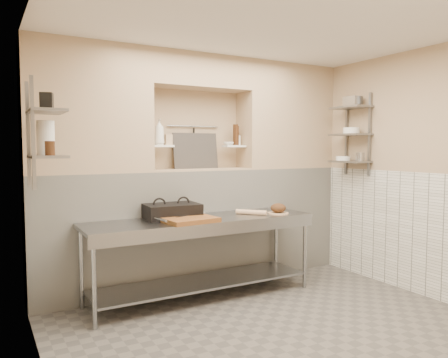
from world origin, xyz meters
TOP-DOWN VIEW (x-y plane):
  - floor at (0.00, 0.00)m, footprint 4.00×3.90m
  - ceiling at (0.00, 0.00)m, footprint 4.00×3.90m
  - wall_left at (-2.05, 0.00)m, footprint 0.10×3.90m
  - wall_right at (2.05, 0.00)m, footprint 0.10×3.90m
  - wall_back at (0.00, 2.00)m, footprint 4.00×0.10m
  - backwall_lower at (0.00, 1.75)m, footprint 4.00×0.40m
  - alcove_sill at (0.00, 1.75)m, footprint 1.30×0.40m
  - backwall_pillar_left at (-1.33, 1.75)m, footprint 1.35×0.40m
  - backwall_pillar_right at (1.33, 1.75)m, footprint 1.35×0.40m
  - backwall_header at (0.00, 1.75)m, footprint 1.30×0.40m
  - wainscot_left at (-1.99, 0.00)m, footprint 0.02×3.90m
  - wainscot_right at (1.99, 0.00)m, footprint 0.02×3.90m
  - alcove_shelf_left at (-0.50, 1.75)m, footprint 0.28×0.16m
  - alcove_shelf_right at (0.50, 1.75)m, footprint 0.28×0.16m
  - utensil_rail at (0.00, 1.92)m, footprint 0.70×0.02m
  - hanging_steel at (0.00, 1.90)m, footprint 0.02×0.02m
  - splash_panel at (0.00, 1.85)m, footprint 0.60×0.08m
  - shelf_rail_left_a at (-1.98, 1.25)m, footprint 0.03×0.03m
  - shelf_rail_left_b at (-1.98, 0.85)m, footprint 0.03×0.03m
  - wall_shelf_left_lower at (-1.84, 1.05)m, footprint 0.30×0.50m
  - wall_shelf_left_upper at (-1.84, 1.05)m, footprint 0.30×0.50m
  - shelf_rail_right_a at (1.98, 1.25)m, footprint 0.03×0.03m
  - shelf_rail_right_b at (1.98, 0.85)m, footprint 0.03×0.03m
  - wall_shelf_right_lower at (1.84, 1.05)m, footprint 0.30×0.50m
  - wall_shelf_right_mid at (1.84, 1.05)m, footprint 0.30×0.50m
  - wall_shelf_right_upper at (1.84, 1.05)m, footprint 0.30×0.50m
  - prep_table at (-0.25, 1.18)m, footprint 2.60×0.70m
  - panini_press at (-0.53, 1.36)m, footprint 0.62×0.47m
  - cutting_board at (-0.46, 1.02)m, footprint 0.57×0.42m
  - knife_blade at (-0.48, 1.14)m, footprint 0.23×0.10m
  - tongs at (-0.80, 1.02)m, footprint 0.05×0.27m
  - mixing_bowl at (-0.24, 1.36)m, footprint 0.24×0.24m
  - rolling_pin at (0.38, 1.15)m, footprint 0.28×0.32m
  - bread_board at (0.69, 1.04)m, footprint 0.25×0.25m
  - bread_loaf at (0.69, 1.04)m, footprint 0.18×0.18m
  - bottle_soap at (-0.53, 1.72)m, footprint 0.12×0.12m
  - jar_alcove at (-0.40, 1.78)m, footprint 0.08×0.08m
  - bowl_alcove at (0.41, 1.73)m, footprint 0.15×0.15m
  - condiment_a at (0.53, 1.75)m, footprint 0.07×0.07m
  - condiment_b at (0.54, 1.77)m, footprint 0.07×0.07m
  - condiment_c at (0.57, 1.77)m, footprint 0.07×0.07m
  - jug_left at (-1.84, 1.14)m, footprint 0.15×0.15m
  - jar_left at (-1.84, 0.89)m, footprint 0.08×0.08m
  - box_left_upper at (-1.84, 1.01)m, footprint 0.13×0.13m
  - bowl_right at (1.84, 1.17)m, footprint 0.19×0.19m
  - canister_right at (1.84, 0.87)m, footprint 0.11×0.11m
  - bowl_right_mid at (1.84, 1.03)m, footprint 0.21×0.21m
  - basket_right at (1.84, 1.02)m, footprint 0.18×0.21m

SIDE VIEW (x-z plane):
  - floor at x=0.00m, z-range -0.10..0.00m
  - prep_table at x=-0.25m, z-range 0.19..1.09m
  - backwall_lower at x=0.00m, z-range 0.00..1.40m
  - wainscot_left at x=-1.99m, z-range 0.00..1.40m
  - wainscot_right at x=1.99m, z-range 0.00..1.40m
  - bread_board at x=0.69m, z-range 0.90..0.91m
  - cutting_board at x=-0.46m, z-range 0.90..0.95m
  - mixing_bowl at x=-0.24m, z-range 0.90..0.95m
  - rolling_pin at x=0.38m, z-range 0.90..0.96m
  - knife_blade at x=-0.48m, z-range 0.95..0.95m
  - tongs at x=-0.80m, z-range 0.95..0.97m
  - bread_loaf at x=0.69m, z-range 0.91..1.02m
  - panini_press at x=-0.53m, z-range 0.90..1.06m
  - wall_left at x=-2.05m, z-range 0.00..2.80m
  - wall_right at x=2.05m, z-range 0.00..2.80m
  - wall_back at x=0.00m, z-range 0.00..2.80m
  - alcove_sill at x=0.00m, z-range 1.40..1.42m
  - wall_shelf_right_lower at x=1.84m, z-range 1.49..1.51m
  - bowl_right at x=1.84m, z-range 1.51..1.57m
  - canister_right at x=1.84m, z-range 1.51..1.62m
  - wall_shelf_left_lower at x=-1.84m, z-range 1.59..1.61m
  - splash_panel at x=0.00m, z-range 1.42..1.86m
  - jar_left at x=-1.84m, z-range 1.61..1.74m
  - alcove_shelf_left at x=-0.50m, z-range 1.69..1.71m
  - alcove_shelf_right at x=0.50m, z-range 1.69..1.71m
  - bowl_alcove at x=0.41m, z-range 1.71..1.75m
  - jug_left at x=-1.84m, z-range 1.61..1.92m
  - jar_alcove at x=-0.40m, z-range 1.71..1.84m
  - condiment_c at x=0.57m, z-range 1.71..1.84m
  - hanging_steel at x=0.00m, z-range 1.63..1.93m
  - shelf_rail_left_a at x=-1.98m, z-range 1.33..2.27m
  - shelf_rail_left_b at x=-1.98m, z-range 1.33..2.27m
  - condiment_a at x=0.53m, z-range 1.71..1.96m
  - condiment_b at x=0.54m, z-range 1.71..1.98m
  - shelf_rail_right_a at x=1.98m, z-range 1.33..2.38m
  - shelf_rail_right_b at x=1.98m, z-range 1.33..2.38m
  - wall_shelf_right_mid at x=1.84m, z-range 1.84..1.86m
  - bottle_soap at x=-0.53m, z-range 1.71..2.01m
  - bowl_right_mid at x=1.84m, z-range 1.86..1.94m
  - utensil_rail at x=0.00m, z-range 1.94..1.96m
  - wall_shelf_left_upper at x=-1.84m, z-range 1.99..2.01m
  - box_left_upper at x=-1.84m, z-range 2.01..2.16m
  - backwall_pillar_left at x=-1.33m, z-range 1.40..2.80m
  - backwall_pillar_right at x=1.33m, z-range 1.40..2.80m
  - wall_shelf_right_upper at x=1.84m, z-range 2.19..2.21m
  - basket_right at x=1.84m, z-range 2.21..2.34m
  - backwall_header at x=0.00m, z-range 2.40..2.80m
  - ceiling at x=0.00m, z-range 2.80..2.90m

